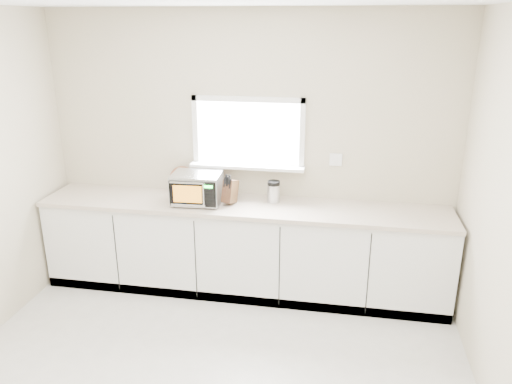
# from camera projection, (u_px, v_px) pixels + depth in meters

# --- Properties ---
(back_wall) EXTENTS (4.00, 0.17, 2.70)m
(back_wall) POSITION_uv_depth(u_px,v_px,m) (249.00, 151.00, 4.89)
(back_wall) COLOR beige
(back_wall) RESTS_ON ground
(cabinets) EXTENTS (3.92, 0.60, 0.88)m
(cabinets) POSITION_uv_depth(u_px,v_px,m) (243.00, 249.00, 4.92)
(cabinets) COLOR white
(cabinets) RESTS_ON ground
(countertop) EXTENTS (3.92, 0.64, 0.04)m
(countertop) POSITION_uv_depth(u_px,v_px,m) (243.00, 206.00, 4.76)
(countertop) COLOR beige
(countertop) RESTS_ON cabinets
(microwave) EXTENTS (0.47, 0.39, 0.29)m
(microwave) POSITION_uv_depth(u_px,v_px,m) (197.00, 188.00, 4.73)
(microwave) COLOR black
(microwave) RESTS_ON countertop
(knife_block) EXTENTS (0.15, 0.23, 0.30)m
(knife_block) POSITION_uv_depth(u_px,v_px,m) (230.00, 191.00, 4.73)
(knife_block) COLOR #4B321B
(knife_block) RESTS_ON countertop
(cutting_board) EXTENTS (0.27, 0.06, 0.27)m
(cutting_board) POSITION_uv_depth(u_px,v_px,m) (182.00, 179.00, 5.06)
(cutting_board) COLOR #AD6943
(cutting_board) RESTS_ON countertop
(coffee_grinder) EXTENTS (0.15, 0.15, 0.21)m
(coffee_grinder) POSITION_uv_depth(u_px,v_px,m) (274.00, 191.00, 4.78)
(coffee_grinder) COLOR #B7BABF
(coffee_grinder) RESTS_ON countertop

